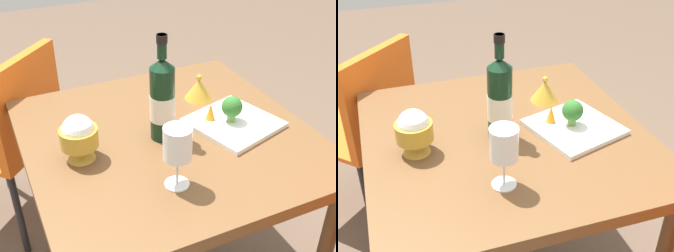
{
  "view_description": "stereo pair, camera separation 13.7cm",
  "coord_description": "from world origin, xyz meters",
  "views": [
    {
      "loc": [
        -0.49,
        -1.05,
        1.49
      ],
      "look_at": [
        0.0,
        0.0,
        0.76
      ],
      "focal_mm": 46.85,
      "sensor_mm": 36.0,
      "label": 1
    },
    {
      "loc": [
        -0.36,
        -1.1,
        1.49
      ],
      "look_at": [
        0.0,
        0.0,
        0.76
      ],
      "focal_mm": 46.85,
      "sensor_mm": 36.0,
      "label": 2
    }
  ],
  "objects": [
    {
      "name": "wine_bottle",
      "position": [
        -0.02,
        -0.01,
        0.87
      ],
      "size": [
        0.08,
        0.08,
        0.33
      ],
      "color": "black",
      "rests_on": "dining_table"
    },
    {
      "name": "rice_bowl_lid",
      "position": [
        0.2,
        0.17,
        0.77
      ],
      "size": [
        0.1,
        0.1,
        0.09
      ],
      "color": "gold",
      "rests_on": "dining_table"
    },
    {
      "name": "broccoli_floret",
      "position": [
        0.21,
        -0.04,
        0.8
      ],
      "size": [
        0.07,
        0.07,
        0.09
      ],
      "color": "#729E4C",
      "rests_on": "serving_plate"
    },
    {
      "name": "dining_table",
      "position": [
        0.0,
        0.0,
        0.65
      ],
      "size": [
        0.88,
        0.88,
        0.73
      ],
      "color": "brown",
      "rests_on": "ground_plane"
    },
    {
      "name": "rice_bowl",
      "position": [
        -0.28,
        -0.01,
        0.81
      ],
      "size": [
        0.11,
        0.11,
        0.14
      ],
      "color": "gold",
      "rests_on": "dining_table"
    },
    {
      "name": "wine_glass",
      "position": [
        -0.08,
        -0.24,
        0.86
      ],
      "size": [
        0.08,
        0.08,
        0.18
      ],
      "color": "white",
      "rests_on": "dining_table"
    },
    {
      "name": "carrot_garnish_left",
      "position": [
        0.15,
        -0.0,
        0.78
      ],
      "size": [
        0.03,
        0.03,
        0.06
      ],
      "color": "orange",
      "rests_on": "serving_plate"
    },
    {
      "name": "serving_plate",
      "position": [
        0.22,
        -0.04,
        0.74
      ],
      "size": [
        0.31,
        0.31,
        0.02
      ],
      "rotation": [
        0.0,
        0.0,
        0.28
      ],
      "color": "white",
      "rests_on": "dining_table"
    },
    {
      "name": "chair_by_wall",
      "position": [
        -0.41,
        0.6,
        0.53
      ],
      "size": [
        0.57,
        0.57,
        0.85
      ],
      "rotation": [
        0.0,
        0.0,
        0.8
      ],
      "color": "orange",
      "rests_on": "ground_plane"
    }
  ]
}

